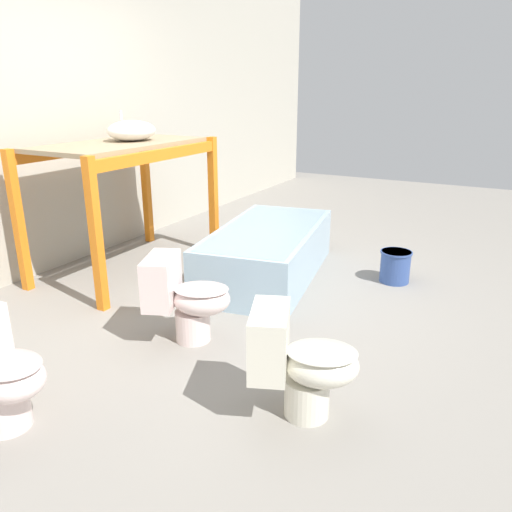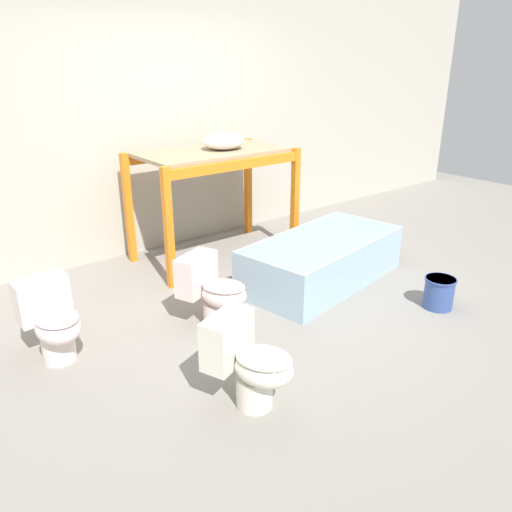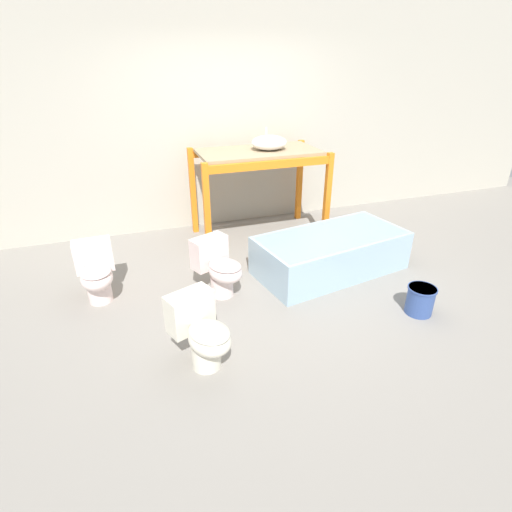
{
  "view_description": "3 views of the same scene",
  "coord_description": "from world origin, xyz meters",
  "px_view_note": "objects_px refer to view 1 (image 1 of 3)",
  "views": [
    {
      "loc": [
        -3.01,
        -1.86,
        1.59
      ],
      "look_at": [
        -0.26,
        -0.39,
        0.53
      ],
      "focal_mm": 35.0,
      "sensor_mm": 36.0,
      "label": 1
    },
    {
      "loc": [
        -2.56,
        -3.08,
        2.01
      ],
      "look_at": [
        -0.41,
        -0.36,
        0.63
      ],
      "focal_mm": 35.0,
      "sensor_mm": 36.0,
      "label": 2
    },
    {
      "loc": [
        -1.42,
        -3.49,
        2.18
      ],
      "look_at": [
        -0.35,
        -0.42,
        0.55
      ],
      "focal_mm": 28.0,
      "sensor_mm": 36.0,
      "label": 3
    }
  ],
  "objects_px": {
    "bathtub_main": "(267,249)",
    "bucket_white": "(395,266)",
    "toilet_near": "(300,361)",
    "toilet_far": "(185,297)",
    "sink_basin": "(132,131)"
  },
  "relations": [
    {
      "from": "bucket_white",
      "to": "sink_basin",
      "type": "bearing_deg",
      "value": 107.58
    },
    {
      "from": "bathtub_main",
      "to": "toilet_near",
      "type": "height_order",
      "value": "toilet_near"
    },
    {
      "from": "sink_basin",
      "to": "toilet_far",
      "type": "bearing_deg",
      "value": -128.76
    },
    {
      "from": "bathtub_main",
      "to": "toilet_far",
      "type": "xyz_separation_m",
      "value": [
        -1.29,
        -0.07,
        0.05
      ]
    },
    {
      "from": "toilet_near",
      "to": "bucket_white",
      "type": "distance_m",
      "value": 2.08
    },
    {
      "from": "toilet_far",
      "to": "sink_basin",
      "type": "bearing_deg",
      "value": 28.53
    },
    {
      "from": "bathtub_main",
      "to": "bucket_white",
      "type": "height_order",
      "value": "bathtub_main"
    },
    {
      "from": "bathtub_main",
      "to": "bucket_white",
      "type": "xyz_separation_m",
      "value": [
        0.39,
        -1.02,
        -0.11
      ]
    },
    {
      "from": "bathtub_main",
      "to": "bucket_white",
      "type": "distance_m",
      "value": 1.1
    },
    {
      "from": "sink_basin",
      "to": "bucket_white",
      "type": "height_order",
      "value": "sink_basin"
    },
    {
      "from": "bathtub_main",
      "to": "toilet_near",
      "type": "bearing_deg",
      "value": -158.27
    },
    {
      "from": "sink_basin",
      "to": "bathtub_main",
      "type": "relative_size",
      "value": 0.25
    },
    {
      "from": "bucket_white",
      "to": "toilet_near",
      "type": "bearing_deg",
      "value": -179.69
    },
    {
      "from": "toilet_far",
      "to": "bathtub_main",
      "type": "bearing_deg",
      "value": -19.83
    },
    {
      "from": "toilet_near",
      "to": "bathtub_main",
      "type": "bearing_deg",
      "value": 10.1
    }
  ]
}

